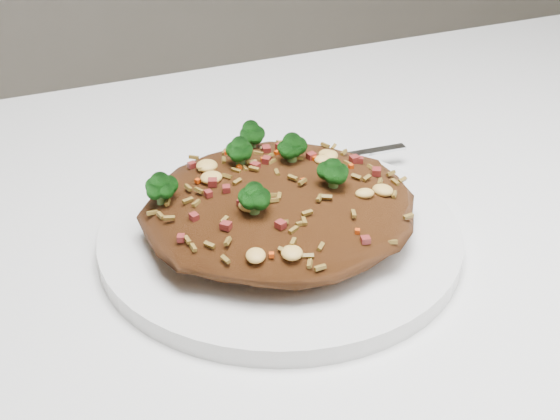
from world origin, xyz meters
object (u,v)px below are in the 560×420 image
object	(u,v)px
plate	(280,235)
fork	(325,160)
dining_table	(447,343)
fried_rice	(279,197)

from	to	relation	value
plate	fork	world-z (taller)	fork
dining_table	fried_rice	xyz separation A→B (m)	(-0.12, 0.06, 0.13)
dining_table	fork	xyz separation A→B (m)	(-0.05, 0.13, 0.11)
dining_table	plate	xyz separation A→B (m)	(-0.12, 0.06, 0.10)
plate	fried_rice	size ratio (longest dim) A/B	1.33
dining_table	plate	world-z (taller)	plate
plate	fried_rice	bearing A→B (deg)	115.12
dining_table	fork	distance (m)	0.18
fried_rice	fork	world-z (taller)	fried_rice
dining_table	fried_rice	bearing A→B (deg)	154.29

